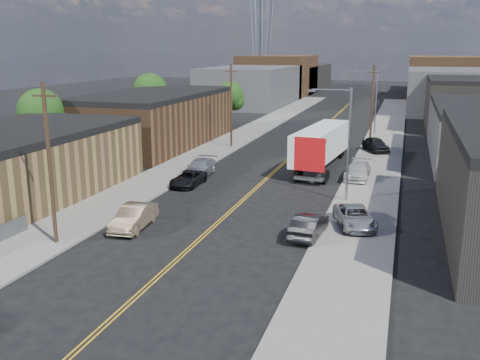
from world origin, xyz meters
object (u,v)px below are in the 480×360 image
Objects in this scene: car_ahead_truck at (323,138)px; car_right_lot_a at (355,217)px; semi_truck at (323,143)px; car_right_lot_c at (376,144)px; car_right_oncoming at (309,225)px; car_left_d at (200,168)px; car_left_b at (134,217)px; car_left_c at (188,179)px; car_right_lot_b at (358,171)px.

car_right_lot_a is at bearing -80.39° from car_ahead_truck.
car_ahead_truck is at bearing 104.46° from semi_truck.
semi_truck reaches higher than car_right_lot_c.
car_right_lot_c is at bearing -90.03° from car_right_oncoming.
car_right_oncoming is at bearing -85.45° from car_ahead_truck.
car_ahead_truck is at bearing 65.73° from car_left_d.
car_right_lot_c is at bearing 62.16° from car_left_b.
car_left_c is at bearing -151.80° from car_right_lot_c.
car_right_lot_a is at bearing -115.56° from car_right_lot_c.
car_ahead_truck is (8.10, 25.56, 0.03)m from car_left_c.
car_right_oncoming is 0.96× the size of car_right_lot_a.
car_right_lot_a is 14.06m from car_right_lot_b.
car_left_c is (-10.21, -11.46, -1.80)m from semi_truck.
car_right_lot_c is 0.98× the size of car_ahead_truck.
car_left_b is 1.02× the size of car_right_lot_c.
car_left_b is at bearing -85.17° from car_left_c.
car_right_oncoming is at bearing 4.43° from car_left_b.
semi_truck is 3.47× the size of car_right_lot_c.
car_left_d reaches higher than car_left_c.
car_right_lot_b is 14.28m from car_right_lot_c.
car_left_c is 16.97m from car_right_lot_a.
car_left_d reaches higher than car_right_oncoming.
car_left_b is 0.91× the size of car_left_d.
car_right_lot_b is at bearing 7.95° from car_left_d.
car_left_b is 0.94× the size of car_right_lot_b.
car_left_d is 1.10× the size of car_right_lot_a.
car_right_oncoming is 0.96× the size of car_ahead_truck.
car_right_oncoming reaches higher than car_ahead_truck.
semi_truck is at bearing 48.34° from car_left_c.
car_right_oncoming reaches higher than car_left_c.
car_right_lot_c reaches higher than car_right_lot_a.
car_left_c is 0.97× the size of car_right_lot_c.
car_left_d is (-10.62, -7.64, -1.67)m from semi_truck.
car_right_oncoming is at bearing -154.53° from car_right_lot_a.
car_left_c is 0.86× the size of car_left_d.
car_right_oncoming is (11.60, 1.87, -0.03)m from car_left_b.
car_left_c is at bearing -34.03° from car_right_oncoming.
car_right_lot_b reaches higher than car_right_lot_a.
semi_truck is 3.22× the size of car_right_lot_b.
car_right_lot_a is (14.27, 4.45, 0.03)m from car_left_b.
car_left_d is at bearing 90.37° from car_left_b.
car_left_d is 1.10× the size of car_ahead_truck.
car_right_lot_a is at bearing -131.73° from car_right_oncoming.
car_right_lot_a is at bearing -25.82° from car_left_c.
car_right_oncoming is 0.91× the size of car_right_lot_b.
car_right_lot_b reaches higher than car_left_c.
car_left_d is at bearing 96.07° from car_left_c.
semi_truck is 6.46m from car_right_lot_b.
semi_truck reaches higher than car_right_lot_a.
car_left_b reaches higher than car_left_c.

